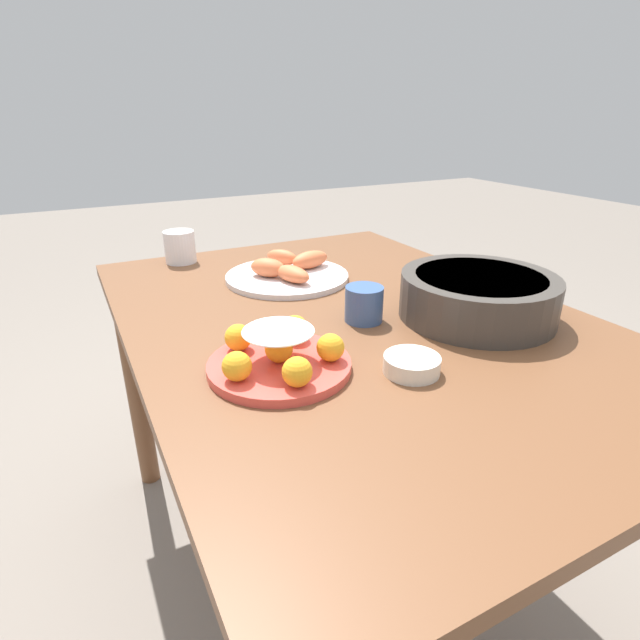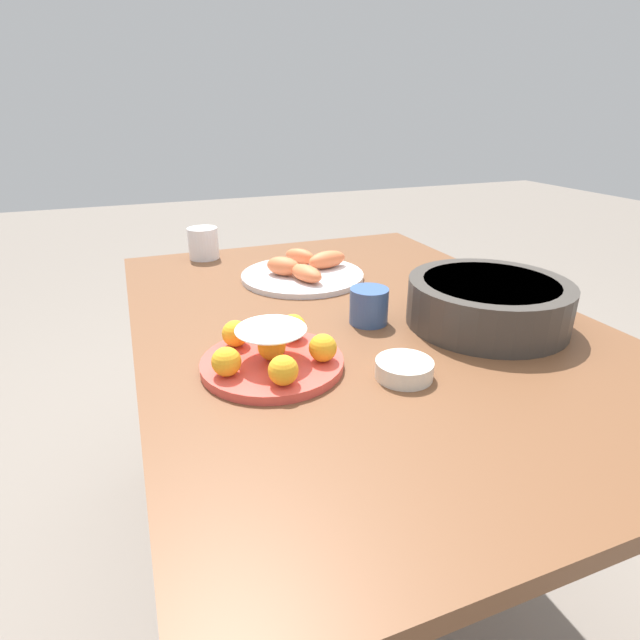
{
  "view_description": "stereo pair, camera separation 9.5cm",
  "coord_description": "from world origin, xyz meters",
  "views": [
    {
      "loc": [
        0.85,
        -0.52,
        1.16
      ],
      "look_at": [
        0.08,
        -0.12,
        0.78
      ],
      "focal_mm": 28.0,
      "sensor_mm": 36.0,
      "label": 1
    },
    {
      "loc": [
        0.89,
        -0.43,
        1.16
      ],
      "look_at": [
        0.08,
        -0.12,
        0.78
      ],
      "focal_mm": 28.0,
      "sensor_mm": 36.0,
      "label": 2
    }
  ],
  "objects": [
    {
      "name": "dining_table",
      "position": [
        0.0,
        0.0,
        0.65
      ],
      "size": [
        1.3,
        0.92,
        0.74
      ],
      "color": "brown",
      "rests_on": "ground_plane"
    },
    {
      "name": "sauce_bowl",
      "position": [
        0.27,
        -0.04,
        0.76
      ],
      "size": [
        0.1,
        0.1,
        0.03
      ],
      "color": "silver",
      "rests_on": "dining_table"
    },
    {
      "name": "ground_plane",
      "position": [
        0.0,
        0.0,
        0.0
      ],
      "size": [
        12.0,
        12.0,
        0.0
      ],
      "primitive_type": "plane",
      "color": "slate"
    },
    {
      "name": "cup_near",
      "position": [
        -0.57,
        -0.24,
        0.79
      ],
      "size": [
        0.09,
        0.09,
        0.09
      ],
      "color": "white",
      "rests_on": "dining_table"
    },
    {
      "name": "cake_plate",
      "position": [
        0.15,
        -0.24,
        0.77
      ],
      "size": [
        0.25,
        0.25,
        0.08
      ],
      "color": "#E04C42",
      "rests_on": "dining_table"
    },
    {
      "name": "seafood_platter",
      "position": [
        -0.29,
        -0.02,
        0.76
      ],
      "size": [
        0.32,
        0.32,
        0.06
      ],
      "color": "silver",
      "rests_on": "dining_table"
    },
    {
      "name": "serving_bowl",
      "position": [
        0.13,
        0.23,
        0.79
      ],
      "size": [
        0.33,
        0.33,
        0.09
      ],
      "color": "#3D3833",
      "rests_on": "dining_table"
    },
    {
      "name": "cup_far",
      "position": [
        0.04,
        0.01,
        0.78
      ],
      "size": [
        0.08,
        0.08,
        0.07
      ],
      "color": "#38568E",
      "rests_on": "dining_table"
    }
  ]
}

